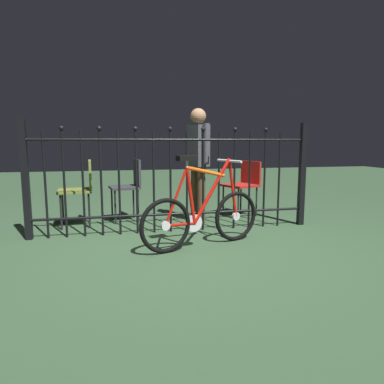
% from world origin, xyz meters
% --- Properties ---
extents(ground_plane, '(20.00, 20.00, 0.00)m').
position_xyz_m(ground_plane, '(0.00, 0.00, 0.00)').
color(ground_plane, '#304B31').
extents(iron_fence, '(3.35, 0.07, 1.30)m').
position_xyz_m(iron_fence, '(-0.07, 0.75, 0.65)').
color(iron_fence, black).
rests_on(iron_fence, ground).
extents(bicycle, '(1.33, 0.53, 0.94)m').
position_xyz_m(bicycle, '(0.17, 0.09, 0.33)').
color(bicycle, black).
rests_on(bicycle, ground).
extents(chair_olive, '(0.44, 0.44, 0.84)m').
position_xyz_m(chair_olive, '(-1.12, 1.28, 0.52)').
color(chair_olive, black).
rests_on(chair_olive, ground).
extents(chair_charcoal, '(0.43, 0.43, 0.83)m').
position_xyz_m(chair_charcoal, '(-0.51, 1.45, 0.52)').
color(chair_charcoal, black).
rests_on(chair_charcoal, ground).
extents(chair_red, '(0.55, 0.55, 0.79)m').
position_xyz_m(chair_red, '(1.13, 1.46, 0.49)').
color(chair_red, black).
rests_on(chair_red, ground).
extents(person_visitor, '(0.26, 0.46, 1.49)m').
position_xyz_m(person_visitor, '(0.37, 1.16, 0.88)').
color(person_visitor, '#4C3823').
rests_on(person_visitor, ground).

